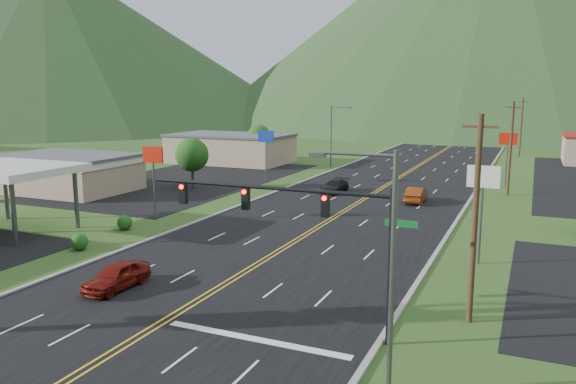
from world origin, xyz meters
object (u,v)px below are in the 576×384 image
at_px(streetlight_west, 333,132).
at_px(car_dark_mid, 335,187).
at_px(gas_canopy, 7,171).
at_px(car_red_near, 116,277).
at_px(car_red_far, 416,195).
at_px(traffic_signal, 304,218).
at_px(streetlight_east, 384,257).

xyz_separation_m(streetlight_west, car_dark_mid, (7.65, -21.16, -4.49)).
xyz_separation_m(gas_canopy, car_red_near, (16.81, -7.26, -4.13)).
bearing_deg(car_red_far, streetlight_west, -54.72).
xyz_separation_m(traffic_signal, car_dark_mid, (-10.52, 34.85, -4.63)).
distance_m(traffic_signal, car_dark_mid, 36.69).
bearing_deg(car_dark_mid, traffic_signal, -70.00).
relative_size(traffic_signal, streetlight_east, 1.46).
bearing_deg(streetlight_west, gas_canopy, -102.13).
relative_size(car_red_near, car_dark_mid, 0.91).
xyz_separation_m(streetlight_west, car_red_far, (16.95, -23.09, -4.41)).
relative_size(streetlight_east, streetlight_west, 1.00).
bearing_deg(streetlight_west, traffic_signal, -72.03).
relative_size(traffic_signal, car_dark_mid, 2.73).
bearing_deg(traffic_signal, streetlight_west, 107.97).
xyz_separation_m(streetlight_east, car_dark_mid, (-15.21, 38.84, -4.49)).
height_order(traffic_signal, streetlight_east, streetlight_east).
xyz_separation_m(streetlight_west, car_red_near, (6.49, -55.26, -4.44)).
height_order(gas_canopy, car_dark_mid, gas_canopy).
distance_m(streetlight_west, car_dark_mid, 22.94).
bearing_deg(traffic_signal, car_red_near, 176.37).
distance_m(streetlight_east, streetlight_west, 64.21).
distance_m(traffic_signal, car_red_near, 12.56).
height_order(traffic_signal, gas_canopy, traffic_signal).
xyz_separation_m(traffic_signal, car_red_far, (-1.22, 32.91, -4.56)).
height_order(traffic_signal, streetlight_west, streetlight_west).
bearing_deg(traffic_signal, car_dark_mid, 106.79).
relative_size(gas_canopy, car_red_near, 2.30).
bearing_deg(streetlight_east, traffic_signal, 139.61).
distance_m(streetlight_east, car_dark_mid, 41.96).
bearing_deg(car_dark_mid, car_red_near, -88.73).
bearing_deg(car_red_far, car_dark_mid, -12.74).
distance_m(car_red_near, car_dark_mid, 34.13).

